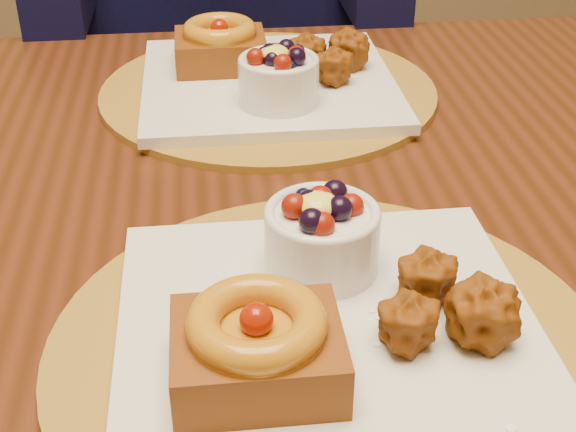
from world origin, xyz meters
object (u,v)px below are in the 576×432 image
object	(u,v)px
dining_table	(291,260)
chair_far	(144,90)
place_setting_far	(267,77)
place_setting_near	(325,321)

from	to	relation	value
dining_table	chair_far	size ratio (longest dim) A/B	1.80
dining_table	chair_far	bearing A→B (deg)	102.14
chair_far	place_setting_far	bearing A→B (deg)	-73.42
dining_table	place_setting_near	size ratio (longest dim) A/B	4.21
dining_table	place_setting_near	bearing A→B (deg)	-90.60
place_setting_far	place_setting_near	bearing A→B (deg)	-90.00
place_setting_near	place_setting_far	size ratio (longest dim) A/B	1.00
place_setting_far	chair_far	size ratio (longest dim) A/B	0.43
dining_table	place_setting_far	distance (m)	0.24
place_setting_near	place_setting_far	xyz separation A→B (m)	(-0.00, 0.43, 0.00)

